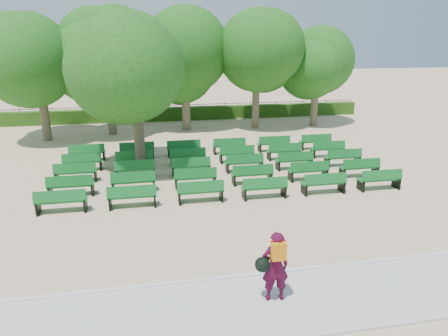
% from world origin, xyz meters
% --- Properties ---
extents(ground, '(120.00, 120.00, 0.00)m').
position_xyz_m(ground, '(0.00, 0.00, 0.00)').
color(ground, '#D1AC8A').
extents(paving, '(30.00, 2.20, 0.06)m').
position_xyz_m(paving, '(0.00, -7.40, 0.03)').
color(paving, beige).
rests_on(paving, ground).
extents(curb, '(30.00, 0.12, 0.10)m').
position_xyz_m(curb, '(0.00, -6.25, 0.05)').
color(curb, silver).
rests_on(curb, ground).
extents(hedge, '(26.00, 0.70, 0.90)m').
position_xyz_m(hedge, '(0.00, 14.00, 0.45)').
color(hedge, '#285115').
rests_on(hedge, ground).
extents(fence, '(26.00, 0.10, 1.02)m').
position_xyz_m(fence, '(0.00, 14.40, 0.00)').
color(fence, black).
rests_on(fence, ground).
extents(tree_line, '(21.80, 6.80, 7.04)m').
position_xyz_m(tree_line, '(0.00, 10.00, 0.00)').
color(tree_line, '#21611A').
rests_on(tree_line, ground).
extents(bench_array, '(1.65, 0.54, 1.03)m').
position_xyz_m(bench_array, '(0.27, 1.68, 0.08)').
color(bench_array, '#126A26').
rests_on(bench_array, ground).
extents(tree_among, '(4.43, 4.43, 6.01)m').
position_xyz_m(tree_among, '(-2.96, 2.93, 3.99)').
color(tree_among, brown).
rests_on(tree_among, ground).
extents(person, '(0.77, 0.47, 1.62)m').
position_xyz_m(person, '(-0.05, -7.24, 0.90)').
color(person, '#420923').
rests_on(person, ground).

